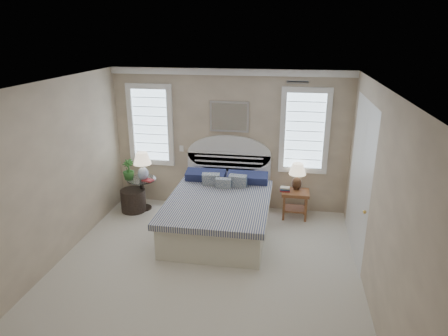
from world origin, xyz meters
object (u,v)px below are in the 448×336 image
floor_pot (133,200)px  lamp_left (142,163)px  side_table_left (142,191)px  nightstand_right (295,199)px  lamp_right (297,173)px  bed (220,209)px

floor_pot → lamp_left: 0.78m
side_table_left → lamp_left: bearing=-31.4°
floor_pot → nightstand_right: bearing=4.0°
side_table_left → floor_pot: 0.25m
nightstand_right → lamp_right: (0.01, 0.12, 0.46)m
side_table_left → nightstand_right: 2.95m
lamp_right → lamp_left: bearing=-175.0°
floor_pot → lamp_left: size_ratio=0.86×
floor_pot → lamp_right: size_ratio=0.93×
floor_pot → lamp_right: 3.19m
floor_pot → bed: bearing=-14.8°
side_table_left → floor_pot: (-0.15, -0.12, -0.17)m
nightstand_right → lamp_right: 0.47m
bed → side_table_left: (-1.65, 0.59, 0.00)m
nightstand_right → lamp_left: (-2.89, -0.13, 0.58)m
side_table_left → lamp_right: bearing=4.3°
bed → floor_pot: (-1.80, 0.48, -0.17)m
side_table_left → floor_pot: size_ratio=1.32×
bed → nightstand_right: bed is taller
floor_pot → side_table_left: bearing=37.7°
lamp_right → bed: bearing=-148.2°
bed → lamp_right: 1.61m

